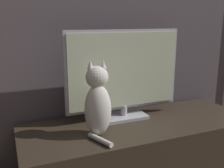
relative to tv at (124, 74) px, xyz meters
name	(u,v)px	position (x,y,z in m)	size (l,w,h in m)	color
tv_stand	(138,157)	(0.05, -0.12, -0.54)	(1.46, 0.54, 0.48)	#33281E
tv	(124,74)	(0.00, 0.00, 0.00)	(0.77, 0.18, 0.57)	#B7B7BC
cat	(98,103)	(-0.24, -0.18, -0.11)	(0.17, 0.28, 0.42)	silver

